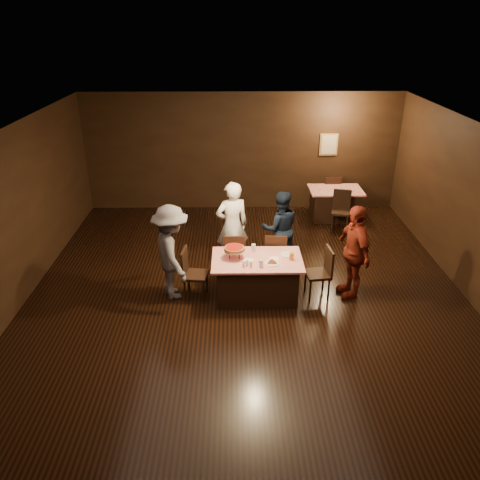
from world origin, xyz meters
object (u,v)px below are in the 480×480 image
Objects in this scene: plate_empty at (287,254)px; back_table at (335,204)px; chair_end_right at (318,273)px; pizza_stand at (234,249)px; main_table at (257,278)px; chair_end_left at (195,274)px; diner_grey_knit at (172,253)px; chair_far_right at (275,254)px; diner_white_jacket at (232,225)px; glass_amber at (291,256)px; glass_front_left at (261,264)px; diner_red_shirt at (353,251)px; glass_back at (254,248)px; diner_navy_hoodie at (280,228)px; chair_far_left at (234,254)px; chair_back_far at (330,192)px; chair_back_near at (341,211)px.

back_table is at bearing 65.56° from plate_empty.
chair_end_right is 1.57m from pizza_stand.
main_table is 1.68× the size of chair_end_left.
plate_empty is (2.06, 0.09, -0.10)m from diner_grey_knit.
chair_far_right is 2.07m from diner_grey_knit.
chair_far_right is at bearing 104.04° from plate_empty.
diner_grey_knit is (-1.91, -0.69, 0.40)m from chair_far_right.
diner_grey_knit is (-1.07, -1.11, -0.02)m from diner_white_jacket.
chair_end_left is (-1.10, 0.00, 0.09)m from main_table.
glass_amber is (-1.54, -3.69, 0.46)m from back_table.
glass_amber reaches higher than main_table.
diner_grey_knit is (-1.51, 0.06, 0.49)m from main_table.
diner_white_jacket reaches higher than diner_grey_knit.
glass_front_left reaches higher than plate_empty.
diner_red_shirt is (1.32, -0.68, 0.40)m from chair_far_right.
diner_white_jacket is 1.04× the size of diner_red_shirt.
glass_back is (-0.45, -0.45, 0.37)m from chair_far_right.
diner_navy_hoodie reaches higher than chair_far_right.
glass_amber is (1.00, -0.80, 0.37)m from chair_far_left.
plate_empty is (-1.59, -4.09, 0.30)m from chair_back_far.
plate_empty is 1.79× the size of glass_front_left.
diner_grey_knit reaches higher than diner_red_shirt.
diner_white_jacket is 2.42m from diner_red_shirt.
chair_far_left is 1.33m from glass_amber.
diner_white_jacket is at bearing 130.36° from glass_amber.
chair_end_left is 0.58m from diner_grey_knit.
main_table is 11.43× the size of glass_amber.
glass_amber is (0.60, -0.05, 0.46)m from main_table.
chair_end_right is at bearing 5.71° from glass_amber.
chair_back_far reaches higher than back_table.
diner_navy_hoodie is at bearing -124.02° from back_table.
chair_far_right is 1.00× the size of chair_back_near.
chair_back_near is 2.50× the size of pizza_stand.
diner_red_shirt is 12.44× the size of glass_front_left.
diner_grey_knit reaches higher than back_table.
chair_far_right and chair_end_right have the same top height.
main_table is at bearing -82.64° from chair_end_left.
glass_amber is at bearing -75.96° from plate_empty.
back_table is 1.37× the size of chair_far_right.
chair_back_near is 1.30m from chair_back_far.
diner_red_shirt is at bearing 6.08° from glass_amber.
chair_end_left is 5.33m from chair_back_far.
diner_navy_hoodie is (0.97, 0.09, -0.11)m from diner_white_jacket.
chair_back_near is at bearing 88.12° from chair_back_far.
glass_front_left is 1.00× the size of glass_amber.
diner_grey_knit is at bearing 30.85° from chair_far_left.
chair_far_right is 1.00× the size of chair_back_far.
main_table is 0.75m from glass_amber.
chair_end_right is 0.53× the size of diner_white_jacket.
diner_white_jacket is at bearing 114.02° from glass_back.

